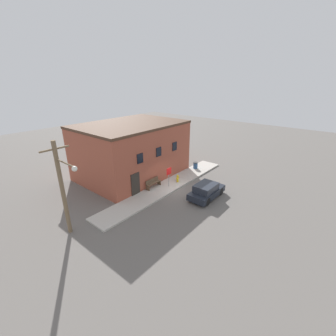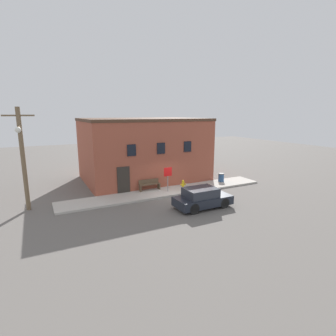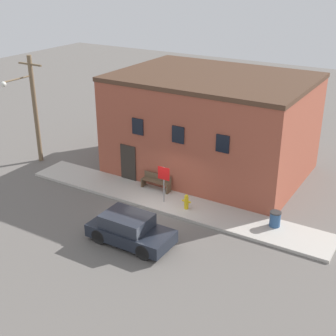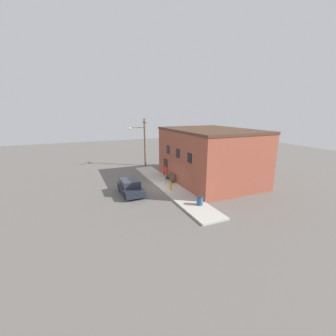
{
  "view_description": "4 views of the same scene",
  "coord_description": "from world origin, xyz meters",
  "views": [
    {
      "loc": [
        -15.65,
        -11.7,
        10.02
      ],
      "look_at": [
        -0.03,
        1.14,
        2.0
      ],
      "focal_mm": 24.0,
      "sensor_mm": 36.0,
      "label": 1
    },
    {
      "loc": [
        -9.17,
        -16.79,
        6.21
      ],
      "look_at": [
        -0.03,
        1.14,
        2.0
      ],
      "focal_mm": 28.0,
      "sensor_mm": 36.0,
      "label": 2
    },
    {
      "loc": [
        11.17,
        -17.34,
        11.49
      ],
      "look_at": [
        -0.03,
        1.14,
        2.0
      ],
      "focal_mm": 50.0,
      "sensor_mm": 36.0,
      "label": 3
    },
    {
      "loc": [
        20.25,
        -7.69,
        7.66
      ],
      "look_at": [
        -0.03,
        1.14,
        2.0
      ],
      "focal_mm": 24.0,
      "sensor_mm": 36.0,
      "label": 4
    }
  ],
  "objects": [
    {
      "name": "sidewalk",
      "position": [
        0.0,
        1.14,
        0.07
      ],
      "size": [
        17.01,
        2.29,
        0.15
      ],
      "color": "#BCB7AD",
      "rests_on": "ground"
    },
    {
      "name": "fire_hydrant",
      "position": [
        1.21,
        0.88,
        0.54
      ],
      "size": [
        0.47,
        0.22,
        0.79
      ],
      "color": "gold",
      "rests_on": "sidewalk"
    },
    {
      "name": "parked_car",
      "position": [
        0.45,
        -2.93,
        0.66
      ],
      "size": [
        3.84,
        1.76,
        1.37
      ],
      "color": "black",
      "rests_on": "ground"
    },
    {
      "name": "utility_pole",
      "position": [
        -9.93,
        1.76,
        3.59
      ],
      "size": [
        1.8,
        2.38,
        6.61
      ],
      "color": "brown",
      "rests_on": "ground"
    },
    {
      "name": "brick_building",
      "position": [
        -0.1,
        6.18,
        2.89
      ],
      "size": [
        10.86,
        7.91,
        5.77
      ],
      "color": "#9E4C38",
      "rests_on": "ground"
    },
    {
      "name": "ground_plane",
      "position": [
        0.0,
        0.0,
        0.0
      ],
      "size": [
        80.0,
        80.0,
        0.0
      ],
      "primitive_type": "plane",
      "color": "#66605B"
    },
    {
      "name": "stop_sign",
      "position": [
        -0.15,
        0.93,
        1.51
      ],
      "size": [
        0.68,
        0.06,
        1.95
      ],
      "color": "gray",
      "rests_on": "sidewalk"
    },
    {
      "name": "trash_bin",
      "position": [
        5.59,
        1.55,
        0.52
      ],
      "size": [
        0.53,
        0.53,
        0.75
      ],
      "color": "#2D517F",
      "rests_on": "sidewalk"
    },
    {
      "name": "bench",
      "position": [
        -1.28,
        1.99,
        0.59
      ],
      "size": [
        1.71,
        0.44,
        0.86
      ],
      "color": "brown",
      "rests_on": "sidewalk"
    }
  ]
}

